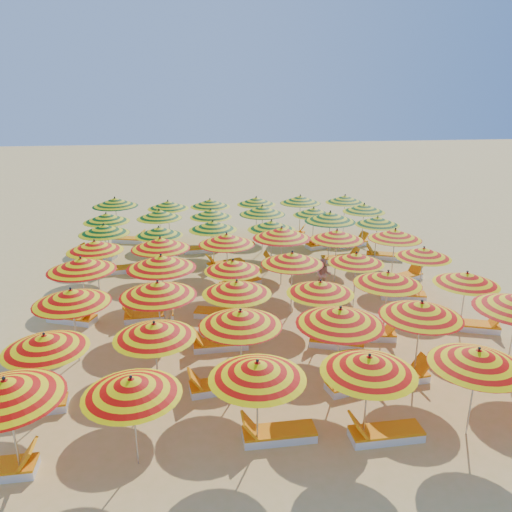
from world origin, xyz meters
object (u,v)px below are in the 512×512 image
at_px(lounger_18, 120,269).
at_px(lounger_4, 30,406).
at_px(umbrella_28, 337,235).
at_px(lounger_25, 321,245).
at_px(umbrella_14, 237,287).
at_px(lounger_20, 282,264).
at_px(umbrella_44, 210,203).
at_px(umbrella_47, 345,199).
at_px(umbrella_37, 159,214).
at_px(umbrella_10, 421,309).
at_px(lounger_24, 202,249).
at_px(umbrella_18, 81,264).
at_px(umbrella_17, 467,278).
at_px(umbrella_42, 115,202).
at_px(umbrella_7, 154,330).
at_px(umbrella_38, 211,213).
at_px(umbrella_34, 330,217).
at_px(umbrella_43, 168,205).
at_px(umbrella_33, 271,225).
at_px(umbrella_15, 320,287).
at_px(umbrella_26, 227,239).
at_px(umbrella_31, 159,231).
at_px(beachgoer_b, 323,275).
at_px(umbrella_23, 424,253).
at_px(lounger_19, 225,264).
at_px(lounger_6, 358,383).
at_px(umbrella_19, 161,262).
at_px(lounger_26, 352,243).
at_px(lounger_21, 341,259).
at_px(umbrella_16, 388,278).
at_px(umbrella_35, 377,221).
at_px(lounger_14, 220,313).
at_px(umbrella_2, 257,370).
at_px(lounger_11, 474,326).
at_px(umbrella_3, 369,364).
at_px(umbrella_39, 262,210).
at_px(lounger_12, 73,318).
at_px(umbrella_8, 240,318).
at_px(lounger_15, 402,295).
at_px(umbrella_6, 45,342).
at_px(umbrella_45, 256,201).
at_px(lounger_27, 130,240).
at_px(umbrella_32, 213,225).
at_px(umbrella_46, 300,199).
at_px(beachgoer_a, 168,305).
at_px(umbrella_0, 6,389).
at_px(umbrella_27, 282,233).
at_px(umbrella_25, 160,243).
at_px(umbrella_4, 478,358).
at_px(lounger_1, 277,434).
at_px(lounger_8, 219,344).

bearing_deg(lounger_18, lounger_4, 77.69).
distance_m(umbrella_28, lounger_25, 5.26).
distance_m(umbrella_14, lounger_20, 7.90).
height_order(umbrella_44, umbrella_47, umbrella_47).
xyz_separation_m(umbrella_37, lounger_20, (5.55, -2.67, -1.89)).
relative_size(umbrella_10, lounger_24, 1.65).
xyz_separation_m(umbrella_18, lounger_4, (-0.54, -5.10, -2.00)).
height_order(umbrella_17, umbrella_42, umbrella_42).
relative_size(umbrella_7, umbrella_38, 1.11).
xyz_separation_m(umbrella_34, umbrella_43, (-7.49, 4.50, -0.19)).
xyz_separation_m(umbrella_33, lounger_4, (-7.88, -9.77, -1.86)).
relative_size(umbrella_15, umbrella_43, 0.79).
height_order(umbrella_26, lounger_24, umbrella_26).
bearing_deg(umbrella_31, beachgoer_b, -24.44).
bearing_deg(umbrella_23, lounger_19, 145.87).
xyz_separation_m(lounger_6, lounger_20, (-0.19, 9.97, 0.00)).
bearing_deg(lounger_25, umbrella_33, 24.58).
height_order(umbrella_18, umbrella_19, umbrella_19).
bearing_deg(lounger_26, umbrella_42, 153.22).
distance_m(umbrella_18, umbrella_44, 10.95).
xyz_separation_m(umbrella_34, lounger_21, (0.60, -0.04, -2.05)).
distance_m(umbrella_16, lounger_4, 10.94).
height_order(umbrella_19, lounger_18, umbrella_19).
xyz_separation_m(umbrella_35, lounger_14, (-7.81, -5.27, -1.79)).
xyz_separation_m(lounger_14, lounger_18, (-4.09, 5.25, 0.00)).
relative_size(umbrella_2, umbrella_37, 1.11).
height_order(umbrella_15, lounger_24, umbrella_15).
xyz_separation_m(umbrella_14, umbrella_38, (-0.23, 10.03, -0.05)).
height_order(umbrella_14, lounger_11, umbrella_14).
bearing_deg(umbrella_3, umbrella_42, 113.64).
xyz_separation_m(umbrella_39, lounger_12, (-7.83, -7.07, -1.97)).
distance_m(umbrella_8, lounger_15, 8.84).
bearing_deg(lounger_25, umbrella_3, 62.30).
xyz_separation_m(umbrella_6, umbrella_45, (7.36, 15.14, 0.05)).
distance_m(umbrella_26, umbrella_47, 10.23).
bearing_deg(lounger_27, umbrella_45, 18.81).
xyz_separation_m(umbrella_14, lounger_27, (-4.50, 12.14, -1.85)).
xyz_separation_m(umbrella_34, lounger_15, (1.63, -4.65, -2.05)).
bearing_deg(umbrella_28, umbrella_42, 143.37).
bearing_deg(lounger_4, umbrella_32, -122.55).
bearing_deg(umbrella_46, umbrella_34, -85.37).
xyz_separation_m(umbrella_16, lounger_27, (-9.36, 12.12, -1.89)).
bearing_deg(umbrella_17, umbrella_18, 168.26).
bearing_deg(beachgoer_a, umbrella_47, -17.96).
bearing_deg(umbrella_0, umbrella_27, 53.28).
bearing_deg(umbrella_25, umbrella_23, -11.51).
xyz_separation_m(umbrella_4, lounger_1, (-4.48, 0.44, -1.88)).
bearing_deg(umbrella_35, umbrella_28, -137.39).
height_order(lounger_26, beachgoer_a, beachgoer_a).
relative_size(lounger_8, lounger_25, 0.96).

